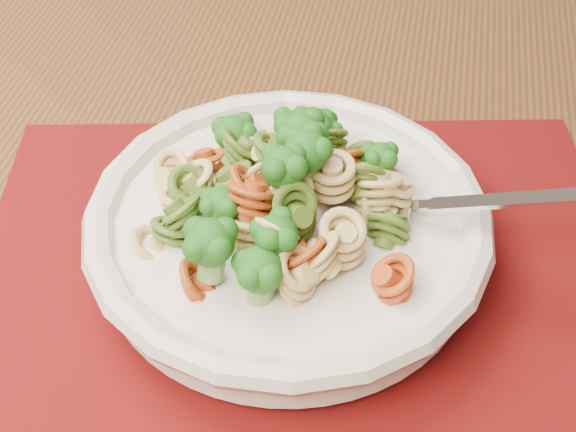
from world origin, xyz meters
The scene contains 5 objects.
dining_table centered at (0.24, 0.49, 0.61)m, with size 1.46×1.24×0.72m.
placemat centered at (0.24, 0.44, 0.73)m, with size 0.42×0.33×0.00m, color #57030D.
pasta_bowl centered at (0.22, 0.46, 0.76)m, with size 0.25×0.25×0.05m.
pasta_broccoli_heap centered at (0.22, 0.46, 0.77)m, with size 0.22×0.22×0.06m, color #ECC974, non-canonical shape.
fork centered at (0.27, 0.49, 0.77)m, with size 0.19×0.02×0.01m, color silver, non-canonical shape.
Camera 1 is at (0.42, 0.17, 1.11)m, focal length 50.00 mm.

